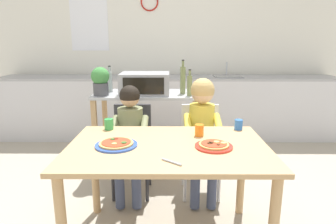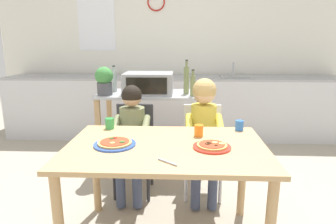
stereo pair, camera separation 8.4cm
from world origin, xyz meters
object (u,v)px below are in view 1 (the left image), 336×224
object	(u,v)px
drinking_cup_orange	(199,130)
dining_table	(168,159)
drinking_cup_green	(109,124)
potted_herb_plant	(100,80)
bottle_tall_green_wine	(190,85)
serving_spoon	(172,162)
child_in_olive_shirt	(130,130)
toaster_oven	(145,83)
dining_chair_right	(200,143)
bottle_dark_olive_oil	(110,81)
pizza_plate_red_rimmed	(214,145)
bottle_brown_beer	(183,80)
dining_chair_left	(132,143)
child_in_yellow_shirt	(202,123)
pizza_plate_blue_rimmed	(116,144)
drinking_cup_blue	(238,125)
kitchen_island_cart	(148,119)

from	to	relation	value
drinking_cup_orange	dining_table	bearing A→B (deg)	-139.52
drinking_cup_green	potted_herb_plant	bearing A→B (deg)	106.68
bottle_tall_green_wine	serving_spoon	distance (m)	1.41
potted_herb_plant	child_in_olive_shirt	xyz separation A→B (m)	(0.35, -0.50, -0.36)
toaster_oven	drinking_cup_green	xyz separation A→B (m)	(-0.21, -0.88, -0.19)
toaster_oven	dining_chair_right	xyz separation A→B (m)	(0.54, -0.49, -0.48)
bottle_dark_olive_oil	dining_table	world-z (taller)	bottle_dark_olive_oil
child_in_olive_shirt	pizza_plate_red_rimmed	xyz separation A→B (m)	(0.63, -0.65, 0.10)
bottle_brown_beer	dining_table	size ratio (longest dim) A/B	0.27
toaster_oven	pizza_plate_red_rimmed	xyz separation A→B (m)	(0.54, -1.27, -0.22)
dining_chair_left	child_in_yellow_shirt	size ratio (longest dim) A/B	0.76
bottle_dark_olive_oil	pizza_plate_blue_rimmed	bearing A→B (deg)	-77.48
potted_herb_plant	dining_table	xyz separation A→B (m)	(0.68, -1.11, -0.38)
drinking_cup_green	dining_chair_left	bearing A→B (deg)	72.65
bottle_brown_beer	bottle_dark_olive_oil	distance (m)	0.79
dining_chair_right	dining_table	bearing A→B (deg)	-111.88
pizza_plate_blue_rimmed	drinking_cup_green	xyz separation A→B (m)	(-0.12, 0.37, 0.03)
bottle_dark_olive_oil	potted_herb_plant	distance (m)	0.22
bottle_brown_beer	drinking_cup_blue	world-z (taller)	bottle_brown_beer
child_in_yellow_shirt	drinking_cup_blue	size ratio (longest dim) A/B	13.78
kitchen_island_cart	dining_chair_left	world-z (taller)	kitchen_island_cart
bottle_brown_beer	potted_herb_plant	world-z (taller)	bottle_brown_beer
bottle_tall_green_wine	dining_chair_right	world-z (taller)	bottle_tall_green_wine
kitchen_island_cart	potted_herb_plant	world-z (taller)	potted_herb_plant
dining_chair_right	drinking_cup_orange	distance (m)	0.62
drinking_cup_orange	drinking_cup_green	size ratio (longest dim) A/B	1.01
child_in_olive_shirt	drinking_cup_orange	distance (m)	0.71
bottle_dark_olive_oil	bottle_brown_beer	bearing A→B (deg)	-8.23
bottle_tall_green_wine	dining_table	xyz separation A→B (m)	(-0.21, -1.09, -0.33)
dining_chair_left	pizza_plate_red_rimmed	distance (m)	1.03
pizza_plate_red_rimmed	drinking_cup_green	world-z (taller)	drinking_cup_green
toaster_oven	child_in_olive_shirt	size ratio (longest dim) A/B	0.50
drinking_cup_green	bottle_brown_beer	bearing A→B (deg)	54.99
potted_herb_plant	dining_chair_left	xyz separation A→B (m)	(0.35, -0.37, -0.53)
kitchen_island_cart	dining_chair_right	bearing A→B (deg)	-44.77
bottle_dark_olive_oil	dining_table	distance (m)	1.51
kitchen_island_cart	drinking_cup_orange	xyz separation A→B (m)	(0.44, -1.06, 0.20)
pizza_plate_red_rimmed	dining_chair_left	bearing A→B (deg)	129.04
toaster_oven	dining_chair_right	size ratio (longest dim) A/B	0.62
kitchen_island_cart	potted_herb_plant	xyz separation A→B (m)	(-0.46, -0.14, 0.43)
drinking_cup_blue	bottle_dark_olive_oil	bearing A→B (deg)	140.33
kitchen_island_cart	serving_spoon	xyz separation A→B (m)	(0.24, -1.54, 0.16)
bottle_brown_beer	child_in_yellow_shirt	size ratio (longest dim) A/B	0.33
toaster_oven	drinking_cup_green	bearing A→B (deg)	-103.49
dining_chair_left	child_in_olive_shirt	bearing A→B (deg)	-90.00
drinking_cup_blue	drinking_cup_orange	world-z (taller)	drinking_cup_orange
kitchen_island_cart	bottle_dark_olive_oil	size ratio (longest dim) A/B	4.00
dining_chair_left	toaster_oven	bearing A→B (deg)	79.67
child_in_yellow_shirt	serving_spoon	distance (m)	0.95
pizza_plate_red_rimmed	drinking_cup_green	bearing A→B (deg)	152.71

